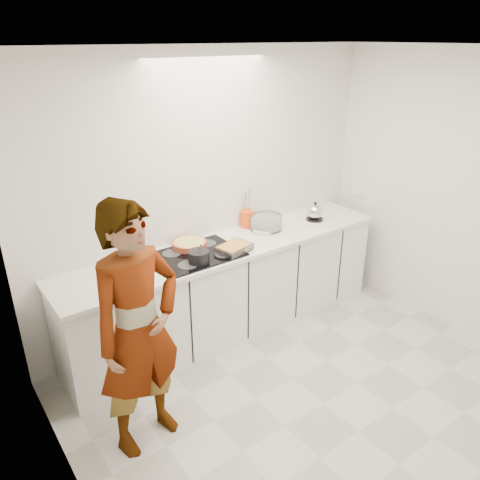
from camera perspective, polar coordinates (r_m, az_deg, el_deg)
floor at (r=3.96m, az=10.15°, el=-19.02°), size 3.60×3.20×0.00m
ceiling at (r=2.93m, az=14.04°, el=21.84°), size 3.60×3.20×0.00m
wall_back at (r=4.37m, az=-3.74°, el=5.50°), size 3.60×0.00×2.60m
wall_left at (r=2.39m, az=-19.92°, el=-12.75°), size 0.00×3.20×2.60m
wall_right at (r=4.66m, az=26.84°, el=4.06°), size 0.02×3.20×2.60m
base_cabinets at (r=4.48m, az=-1.23°, el=-6.11°), size 3.20×0.58×0.87m
countertop at (r=4.27m, az=-1.28°, el=-0.80°), size 3.24×0.64×0.04m
hob at (r=4.08m, az=-5.16°, el=-1.75°), size 0.72×0.54×0.01m
tart_dish at (r=4.20m, az=-6.20°, el=-0.46°), size 0.36×0.36×0.05m
saucepan at (r=3.90m, az=-5.04°, el=-2.01°), size 0.23×0.23×0.17m
baking_dish at (r=4.09m, az=-0.72°, el=-0.94°), size 0.33×0.27×0.06m
mixing_bowl at (r=4.59m, az=3.19°, el=2.12°), size 0.31×0.31×0.15m
tea_towel at (r=4.54m, az=2.84°, el=1.23°), size 0.27×0.27×0.04m
kettle at (r=4.87m, az=9.11°, el=3.35°), size 0.21×0.21×0.20m
utensil_crock at (r=4.63m, az=0.87°, el=2.59°), size 0.16×0.16×0.17m
cook at (r=3.17m, az=-12.25°, el=-10.73°), size 0.73×0.56×1.80m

